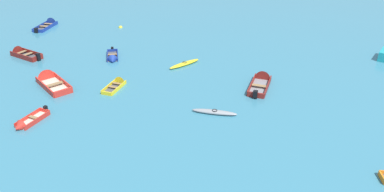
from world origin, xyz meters
TOP-DOWN VIEW (x-y plane):
  - rowboat_deep_blue_far_left at (-8.70, 29.68)m, footprint 1.93×3.21m
  - rowboat_maroon_near_left at (5.32, 26.91)m, footprint 1.98×4.43m
  - rowboat_red_back_row_right at (-10.56, 17.56)m, footprint 1.58×2.97m
  - rowboat_yellow_near_camera at (-6.39, 24.59)m, footprint 1.41×2.89m
  - kayak_grey_cluster_outer at (2.00, 21.17)m, footprint 3.30×0.68m
  - rowboat_deep_blue_center at (-19.81, 38.81)m, footprint 1.49×4.27m
  - rowboat_maroon_cluster_inner at (-17.91, 29.35)m, footprint 3.98×2.58m
  - rowboat_red_back_row_center at (-12.32, 24.12)m, footprint 4.26×3.98m
  - kayak_yellow_outer_right at (-1.71, 29.48)m, footprint 2.62×2.92m
  - mooring_buoy_outer_edge at (-11.15, 39.28)m, footprint 0.46×0.46m

SIDE VIEW (x-z plane):
  - mooring_buoy_outer_edge at x=-11.15m, z-range -0.23..0.23m
  - rowboat_yellow_near_camera at x=-6.39m, z-range -0.32..0.59m
  - rowboat_deep_blue_far_left at x=-8.70m, z-range -0.32..0.62m
  - kayak_grey_cluster_outer at x=2.00m, z-range -0.01..0.31m
  - kayak_yellow_outer_right at x=-1.71m, z-range -0.01..0.32m
  - rowboat_red_back_row_right at x=-10.56m, z-range -0.27..0.59m
  - rowboat_deep_blue_center at x=-19.81m, z-range -0.44..0.78m
  - rowboat_maroon_near_left at x=5.32m, z-range -0.43..0.83m
  - rowboat_maroon_cluster_inner at x=-17.91m, z-range -0.36..0.80m
  - rowboat_red_back_row_center at x=-12.32m, z-range -0.51..0.95m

